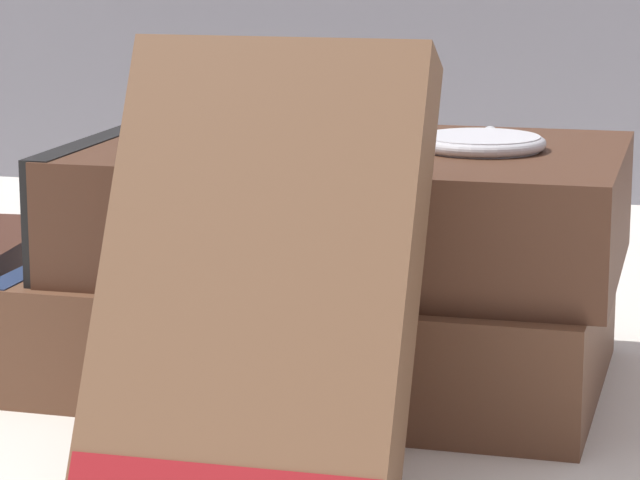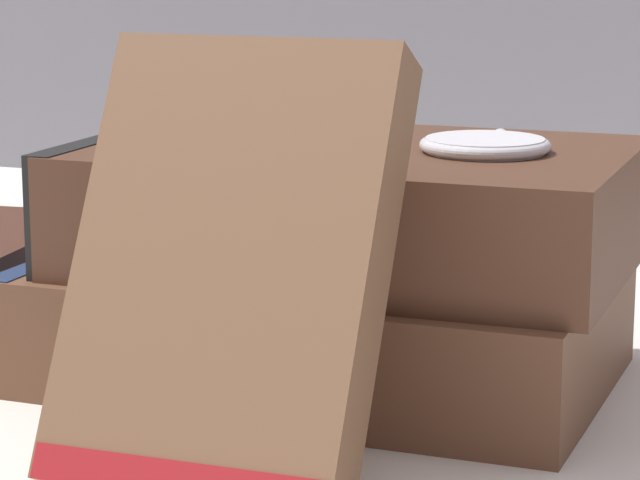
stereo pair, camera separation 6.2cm
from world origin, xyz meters
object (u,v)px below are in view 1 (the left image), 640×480
Objects in this scene: book_flat_bottom at (305,321)px; reading_glasses at (336,284)px; book_flat_top at (329,205)px; book_leaning_front at (246,284)px; pocket_watch at (481,143)px.

reading_glasses is at bearing 100.08° from book_flat_bottom.
book_flat_bottom reaches higher than reading_glasses.
book_flat_top is at bearing -98.64° from reading_glasses.
book_leaning_front is at bearing -87.95° from book_flat_top.
book_flat_top is 3.98× the size of pocket_watch.
book_flat_bottom is at bearing -173.57° from pocket_watch.
book_flat_bottom is 0.14m from book_leaning_front.
book_flat_top is (0.01, 0.01, 0.05)m from book_flat_bottom.
pocket_watch is at bearing -78.50° from reading_glasses.
pocket_watch is (0.07, 0.01, 0.08)m from book_flat_bottom.
book_leaning_front reaches higher than book_flat_top.
book_flat_bottom is 1.07× the size of book_flat_top.
reading_glasses is (-0.04, 0.29, -0.07)m from book_leaning_front.
book_flat_top is at bearing -177.94° from pocket_watch.
book_flat_top reaches higher than book_flat_bottom.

